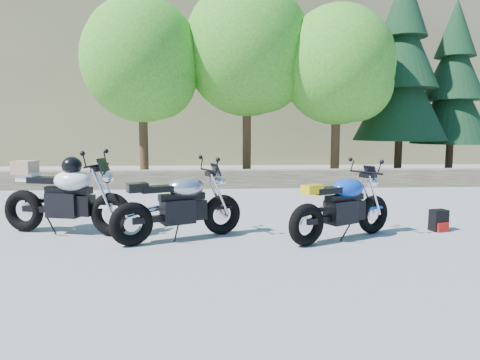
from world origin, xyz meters
name	(u,v)px	position (x,y,z in m)	size (l,w,h in m)	color
ground	(231,235)	(0.00, 0.00, 0.00)	(90.00, 90.00, 0.00)	gray
stone_wall	(224,179)	(0.00, 5.50, 0.25)	(22.00, 0.55, 0.50)	#4D4233
hillside	(256,55)	(3.00, 28.00, 7.50)	(80.00, 30.00, 15.00)	#736947
tree_decid_left	(145,64)	(-2.39, 7.14, 3.63)	(3.67, 3.67, 5.62)	#382314
tree_decid_mid	(250,54)	(0.91, 7.54, 4.04)	(4.08, 4.08, 6.24)	#382314
tree_decid_right	(341,70)	(3.71, 6.94, 3.50)	(3.54, 3.54, 5.41)	#382314
conifer_near	(402,70)	(6.20, 8.20, 3.68)	(3.17, 3.17, 7.06)	#382314
conifer_far	(453,84)	(8.40, 8.80, 3.27)	(2.82, 2.82, 6.27)	#382314
silver_bike	(180,207)	(-0.77, -0.22, 0.50)	(1.93, 1.03, 1.03)	black
white_bike	(65,196)	(-2.59, 0.26, 0.60)	(2.18, 0.85, 1.22)	black
blue_bike	(343,207)	(1.66, -0.32, 0.49)	(1.82, 1.09, 1.00)	black
backpack	(439,221)	(3.39, 0.11, 0.17)	(0.29, 0.27, 0.35)	black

